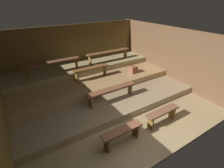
% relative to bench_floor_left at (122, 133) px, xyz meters
% --- Properties ---
extents(ground, '(7.16, 6.19, 0.08)m').
position_rel_bench_floor_left_xyz_m(ground, '(0.73, 2.14, -0.40)').
color(ground, '#9D8359').
extents(wall_back, '(7.16, 0.06, 2.36)m').
position_rel_bench_floor_left_xyz_m(wall_back, '(0.73, 4.87, 0.82)').
color(wall_back, brown).
rests_on(wall_back, ground).
extents(wall_right, '(0.06, 6.19, 2.36)m').
position_rel_bench_floor_left_xyz_m(wall_right, '(3.94, 2.14, 0.82)').
color(wall_right, brown).
rests_on(wall_right, ground).
extents(platform_lower, '(6.36, 4.17, 0.23)m').
position_rel_bench_floor_left_xyz_m(platform_lower, '(0.73, 2.75, -0.24)').
color(platform_lower, '#937C5C').
rests_on(platform_lower, ground).
extents(platform_middle, '(6.36, 2.78, 0.23)m').
position_rel_bench_floor_left_xyz_m(platform_middle, '(0.73, 3.45, -0.01)').
color(platform_middle, '#A67F51').
rests_on(platform_middle, platform_lower).
extents(platform_upper, '(6.36, 1.39, 0.23)m').
position_rel_bench_floor_left_xyz_m(platform_upper, '(0.73, 4.14, 0.22)').
color(platform_upper, '#93885A').
rests_on(platform_upper, platform_middle).
extents(bench_floor_left, '(1.15, 0.26, 0.47)m').
position_rel_bench_floor_left_xyz_m(bench_floor_left, '(0.00, 0.00, 0.00)').
color(bench_floor_left, brown).
rests_on(bench_floor_left, ground).
extents(bench_floor_right, '(1.15, 0.26, 0.47)m').
position_rel_bench_floor_left_xyz_m(bench_floor_right, '(1.46, 0.00, 0.00)').
color(bench_floor_right, brown).
rests_on(bench_floor_right, ground).
extents(bench_lower_center, '(1.82, 0.26, 0.47)m').
position_rel_bench_floor_left_xyz_m(bench_lower_center, '(0.69, 1.58, 0.26)').
color(bench_lower_center, brown).
rests_on(bench_lower_center, platform_lower).
extents(bench_middle_center, '(1.48, 0.26, 0.47)m').
position_rel_bench_floor_left_xyz_m(bench_middle_center, '(0.68, 3.12, 0.48)').
color(bench_middle_center, brown).
rests_on(bench_middle_center, platform_middle).
extents(bench_upper_left, '(2.18, 0.26, 0.47)m').
position_rel_bench_floor_left_xyz_m(bench_upper_left, '(-0.56, 3.96, 0.73)').
color(bench_upper_left, brown).
rests_on(bench_upper_left, platform_upper).
extents(bench_upper_right, '(2.18, 0.26, 0.47)m').
position_rel_bench_floor_left_xyz_m(bench_upper_right, '(2.02, 3.96, 0.73)').
color(bench_upper_right, brown).
rests_on(bench_upper_right, platform_upper).
extents(wooden_crate_middle, '(0.29, 0.29, 0.29)m').
position_rel_bench_floor_left_xyz_m(wooden_crate_middle, '(2.48, 2.65, 0.25)').
color(wooden_crate_middle, brown).
rests_on(wooden_crate_middle, platform_middle).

